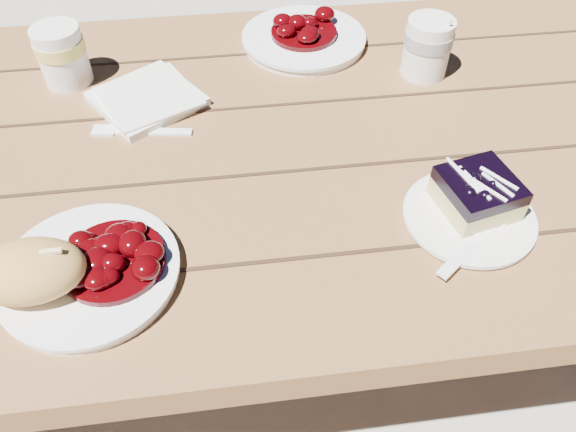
{
  "coord_description": "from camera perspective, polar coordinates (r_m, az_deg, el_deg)",
  "views": [
    {
      "loc": [
        -0.05,
        -0.67,
        1.31
      ],
      "look_at": [
        0.01,
        -0.22,
        0.81
      ],
      "focal_mm": 35.0,
      "sensor_mm": 36.0,
      "label": 1
    }
  ],
  "objects": [
    {
      "name": "ground",
      "position": [
        1.47,
        -1.55,
        -15.21
      ],
      "size": [
        60.0,
        60.0,
        0.0
      ],
      "primitive_type": "plane",
      "color": "#A09B90",
      "rests_on": "ground"
    },
    {
      "name": "picnic_table",
      "position": [
        0.98,
        -2.23,
        0.66
      ],
      "size": [
        2.0,
        1.55,
        0.75
      ],
      "color": "brown",
      "rests_on": "ground"
    },
    {
      "name": "main_plate",
      "position": [
        0.72,
        -19.48,
        -5.54
      ],
      "size": [
        0.21,
        0.21,
        0.02
      ],
      "primitive_type": "cylinder",
      "color": "white",
      "rests_on": "picnic_table"
    },
    {
      "name": "goulash_stew",
      "position": [
        0.7,
        -17.65,
        -3.6
      ],
      "size": [
        0.13,
        0.13,
        0.04
      ],
      "primitive_type": null,
      "color": "#3C0205",
      "rests_on": "main_plate"
    },
    {
      "name": "bread_roll",
      "position": [
        0.7,
        -24.85,
        -5.11
      ],
      "size": [
        0.13,
        0.09,
        0.07
      ],
      "primitive_type": "ellipsoid",
      "rotation": [
        0.0,
        0.0,
        0.03
      ],
      "color": "tan",
      "rests_on": "main_plate"
    },
    {
      "name": "dessert_plate",
      "position": [
        0.78,
        17.87,
        -0.16
      ],
      "size": [
        0.17,
        0.17,
        0.01
      ],
      "primitive_type": "cylinder",
      "color": "white",
      "rests_on": "picnic_table"
    },
    {
      "name": "blueberry_cake",
      "position": [
        0.78,
        18.7,
        2.23
      ],
      "size": [
        0.11,
        0.11,
        0.05
      ],
      "rotation": [
        0.0,
        0.0,
        0.23
      ],
      "color": "#CBBC6E",
      "rests_on": "dessert_plate"
    },
    {
      "name": "fork_dessert",
      "position": [
        0.74,
        17.98,
        -3.05
      ],
      "size": [
        0.14,
        0.12,
        0.0
      ],
      "primitive_type": null,
      "rotation": [
        0.0,
        0.0,
        -0.91
      ],
      "color": "white",
      "rests_on": "dessert_plate"
    },
    {
      "name": "coffee_cup",
      "position": [
        1.02,
        13.94,
        16.29
      ],
      "size": [
        0.08,
        0.08,
        0.1
      ],
      "primitive_type": "cylinder",
      "color": "white",
      "rests_on": "picnic_table"
    },
    {
      "name": "napkin_stack",
      "position": [
        0.97,
        -14.15,
        11.45
      ],
      "size": [
        0.21,
        0.21,
        0.01
      ],
      "primitive_type": "cube",
      "rotation": [
        0.0,
        0.0,
        0.59
      ],
      "color": "white",
      "rests_on": "picnic_table"
    },
    {
      "name": "fork_table",
      "position": [
        0.91,
        -13.67,
        8.35
      ],
      "size": [
        0.16,
        0.05,
        0.0
      ],
      "primitive_type": null,
      "rotation": [
        0.0,
        0.0,
        1.41
      ],
      "color": "white",
      "rests_on": "picnic_table"
    },
    {
      "name": "second_plate",
      "position": [
        1.1,
        1.61,
        17.5
      ],
      "size": [
        0.22,
        0.22,
        0.02
      ],
      "primitive_type": "cylinder",
      "color": "white",
      "rests_on": "picnic_table"
    },
    {
      "name": "second_stew",
      "position": [
        1.08,
        1.64,
        18.83
      ],
      "size": [
        0.12,
        0.12,
        0.04
      ],
      "primitive_type": null,
      "color": "#3C0205",
      "rests_on": "second_plate"
    },
    {
      "name": "second_cup",
      "position": [
        1.04,
        -21.95,
        14.89
      ],
      "size": [
        0.08,
        0.08,
        0.1
      ],
      "primitive_type": "cylinder",
      "color": "white",
      "rests_on": "picnic_table"
    }
  ]
}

